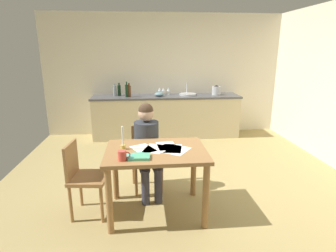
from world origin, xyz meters
TOP-DOWN VIEW (x-y plane):
  - ground_plane at (0.00, 0.00)m, footprint 5.20×5.20m
  - wall_back at (0.00, 2.60)m, footprint 5.20×0.12m
  - kitchen_counter at (0.00, 2.24)m, footprint 3.14×0.64m
  - dining_table at (-0.37, -0.69)m, footprint 1.12×0.81m
  - chair_at_table at (-0.48, -0.04)m, footprint 0.45×0.45m
  - person_seated at (-0.46, -0.19)m, footprint 0.37×0.62m
  - chair_side_empty at (-1.19, -0.65)m, footprint 0.44×0.44m
  - coffee_mug at (-0.72, -0.96)m, footprint 0.13×0.09m
  - candlestick at (-0.74, -0.64)m, footprint 0.06×0.06m
  - book_magazine at (-0.60, -0.89)m, footprint 0.22×0.21m
  - book_cookery at (-0.53, -0.92)m, footprint 0.17×0.17m
  - paper_letter at (-0.24, -0.57)m, footprint 0.24×0.32m
  - paper_bill at (-0.51, -0.64)m, footprint 0.32×0.36m
  - paper_envelope at (-0.14, -0.73)m, footprint 0.34×0.36m
  - paper_receipt at (-0.39, -0.65)m, footprint 0.30×0.35m
  - paper_notice at (-0.19, -0.67)m, footprint 0.26×0.33m
  - sink_unit at (0.46, 2.24)m, footprint 0.36×0.36m
  - bottle_oil at (-1.08, 2.32)m, footprint 0.07×0.07m
  - bottle_vinegar at (-0.99, 2.32)m, footprint 0.07×0.07m
  - bottle_wine_red at (-0.83, 2.14)m, footprint 0.06×0.06m
  - bottle_sauce at (-0.78, 2.17)m, footprint 0.08×0.08m
  - mixing_bowl at (-0.15, 2.17)m, footprint 0.20×0.20m
  - stovetop_kettle at (1.08, 2.24)m, footprint 0.18×0.18m
  - wine_glass_near_sink at (0.06, 2.39)m, footprint 0.07×0.07m
  - wine_glass_by_kettle at (-0.05, 2.39)m, footprint 0.07×0.07m
  - wine_glass_back_left at (-0.13, 2.39)m, footprint 0.07×0.07m

SIDE VIEW (x-z plane):
  - ground_plane at x=0.00m, z-range -0.04..0.00m
  - kitchen_counter at x=0.00m, z-range 0.00..0.90m
  - chair_at_table at x=-0.48m, z-range 0.05..0.90m
  - chair_side_empty at x=-1.19m, z-range 0.05..0.91m
  - dining_table at x=-0.37m, z-range 0.26..1.03m
  - person_seated at x=-0.46m, z-range 0.08..1.28m
  - paper_letter at x=-0.24m, z-range 0.77..0.78m
  - paper_bill at x=-0.51m, z-range 0.77..0.78m
  - paper_envelope at x=-0.14m, z-range 0.77..0.78m
  - paper_receipt at x=-0.39m, z-range 0.77..0.78m
  - paper_notice at x=-0.19m, z-range 0.77..0.78m
  - book_magazine at x=-0.60m, z-range 0.77..0.79m
  - book_cookery at x=-0.53m, z-range 0.77..0.80m
  - coffee_mug at x=-0.72m, z-range 0.77..0.88m
  - candlestick at x=-0.74m, z-range 0.71..0.98m
  - sink_unit at x=0.46m, z-range 0.80..1.04m
  - mixing_bowl at x=-0.15m, z-range 0.90..0.99m
  - stovetop_kettle at x=1.08m, z-range 0.89..1.11m
  - bottle_oil at x=-1.08m, z-range 0.88..1.13m
  - wine_glass_near_sink at x=0.06m, z-range 0.93..1.09m
  - wine_glass_by_kettle at x=-0.05m, z-range 0.93..1.09m
  - wine_glass_back_left at x=-0.13m, z-range 0.93..1.09m
  - bottle_vinegar at x=-0.99m, z-range 0.88..1.15m
  - bottle_sauce at x=-0.78m, z-range 0.88..1.16m
  - bottle_wine_red at x=-0.83m, z-range 0.88..1.19m
  - wall_back at x=0.00m, z-range 0.00..2.60m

